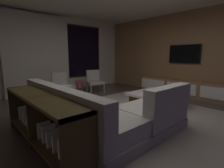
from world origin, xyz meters
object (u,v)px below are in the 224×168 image
at_px(side_stool, 79,84).
at_px(console_table_behind_couch, 41,118).
at_px(coffee_table, 157,100).
at_px(mounted_tv, 184,54).
at_px(sectional_couch, 98,114).
at_px(media_console, 185,89).
at_px(accent_chair_near_window, 94,80).
at_px(accent_chair_by_curtain, 61,84).
at_px(book_stack_on_coffee_table, 165,93).

bearing_deg(side_stool, console_table_behind_couch, -130.92).
xyz_separation_m(coffee_table, console_table_behind_couch, (-2.87, 0.05, 0.23)).
relative_size(coffee_table, mounted_tv, 1.13).
height_order(sectional_couch, media_console, sectional_couch).
xyz_separation_m(accent_chair_near_window, side_stool, (-0.65, -0.03, -0.06)).
height_order(accent_chair_by_curtain, side_stool, accent_chair_by_curtain).
bearing_deg(sectional_couch, console_table_behind_couch, 171.81).
xyz_separation_m(accent_chair_near_window, mounted_tv, (1.90, -2.34, 0.92)).
relative_size(sectional_couch, coffee_table, 2.16).
distance_m(accent_chair_by_curtain, side_stool, 0.63).
height_order(coffee_table, accent_chair_near_window, accent_chair_near_window).
bearing_deg(coffee_table, sectional_couch, -177.61).
xyz_separation_m(mounted_tv, console_table_behind_couch, (-4.70, -0.16, -0.94)).
bearing_deg(mounted_tv, console_table_behind_couch, -178.02).
height_order(sectional_couch, coffee_table, sectional_couch).
xyz_separation_m(side_stool, mounted_tv, (2.55, -2.31, 0.98)).
distance_m(coffee_table, mounted_tv, 2.17).
bearing_deg(coffee_table, accent_chair_by_curtain, 117.99).
xyz_separation_m(accent_chair_by_curtain, console_table_behind_couch, (-1.52, -2.49, -0.02)).
height_order(book_stack_on_coffee_table, mounted_tv, mounted_tv).
height_order(media_console, console_table_behind_couch, console_table_behind_couch).
xyz_separation_m(book_stack_on_coffee_table, media_console, (1.58, 0.21, -0.13)).
distance_m(coffee_table, accent_chair_by_curtain, 2.88).
bearing_deg(accent_chair_by_curtain, media_console, -40.14).
distance_m(accent_chair_by_curtain, console_table_behind_couch, 2.92).
relative_size(side_stool, mounted_tv, 0.45).
bearing_deg(coffee_table, side_stool, 106.05).
height_order(coffee_table, mounted_tv, mounted_tv).
bearing_deg(media_console, accent_chair_near_window, 124.19).
xyz_separation_m(accent_chair_by_curtain, side_stool, (0.62, -0.01, -0.06)).
bearing_deg(side_stool, accent_chair_by_curtain, 178.66).
height_order(book_stack_on_coffee_table, side_stool, side_stool).
xyz_separation_m(accent_chair_by_curtain, media_console, (2.99, -2.52, -0.18)).
bearing_deg(sectional_couch, mounted_tv, 4.44).
xyz_separation_m(sectional_couch, accent_chair_by_curtain, (0.61, 2.62, 0.14)).
height_order(accent_chair_by_curtain, media_console, accent_chair_by_curtain).
height_order(accent_chair_near_window, media_console, accent_chair_near_window).
xyz_separation_m(sectional_couch, side_stool, (1.23, 2.61, 0.08)).
bearing_deg(console_table_behind_couch, accent_chair_by_curtain, 58.55).
relative_size(side_stool, console_table_behind_couch, 0.22).
xyz_separation_m(book_stack_on_coffee_table, accent_chair_by_curtain, (-1.42, 2.73, 0.06)).
xyz_separation_m(sectional_couch, coffee_table, (1.96, 0.08, -0.10)).
bearing_deg(side_stool, accent_chair_near_window, 2.38).
distance_m(accent_chair_near_window, media_console, 3.07).
relative_size(book_stack_on_coffee_table, mounted_tv, 0.28).
distance_m(sectional_couch, side_stool, 2.88).
xyz_separation_m(accent_chair_near_window, media_console, (1.72, -2.54, -0.18)).
relative_size(book_stack_on_coffee_table, media_console, 0.09).
distance_m(side_stool, mounted_tv, 3.58).
relative_size(media_console, console_table_behind_couch, 1.48).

